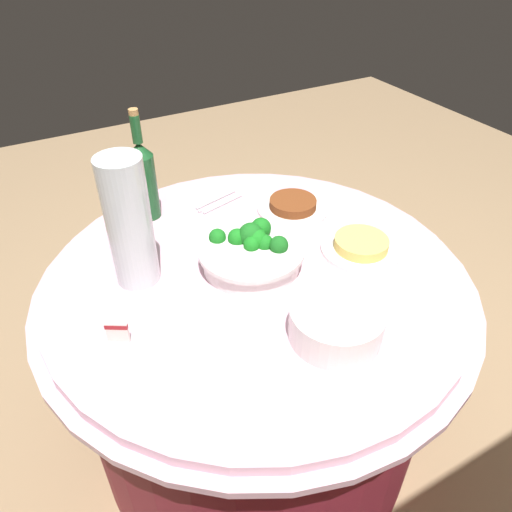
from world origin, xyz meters
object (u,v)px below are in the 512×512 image
object	(u,v)px
food_plate_noodles	(361,246)
food_plate_stir_fry	(293,206)
wine_bottle	(144,178)
label_placard_front	(117,331)
broccoli_bowl	(251,252)
decorative_fruit_vase	(130,230)
plate_stack	(336,323)
serving_tongs	(218,203)

from	to	relation	value
food_plate_noodles	food_plate_stir_fry	distance (m)	0.28
wine_bottle	food_plate_noodles	bearing A→B (deg)	134.51
food_plate_noodles	label_placard_front	world-z (taller)	label_placard_front
food_plate_noodles	broccoli_bowl	bearing A→B (deg)	-17.36
broccoli_bowl	food_plate_noodles	size ratio (longest dim) A/B	1.27
food_plate_stir_fry	wine_bottle	bearing A→B (deg)	-25.33
broccoli_bowl	decorative_fruit_vase	distance (m)	0.31
plate_stack	food_plate_noodles	size ratio (longest dim) A/B	0.95
label_placard_front	plate_stack	bearing A→B (deg)	152.91
plate_stack	food_plate_stir_fry	size ratio (longest dim) A/B	0.95
food_plate_noodles	food_plate_stir_fry	bearing A→B (deg)	-79.32
broccoli_bowl	food_plate_stir_fry	size ratio (longest dim) A/B	1.27
wine_bottle	label_placard_front	distance (m)	0.53
plate_stack	wine_bottle	distance (m)	0.72
broccoli_bowl	wine_bottle	xyz separation A→B (m)	(0.16, -0.37, 0.09)
wine_bottle	broccoli_bowl	bearing A→B (deg)	113.12
decorative_fruit_vase	food_plate_noodles	bearing A→B (deg)	162.27
broccoli_bowl	decorative_fruit_vase	world-z (taller)	decorative_fruit_vase
label_placard_front	broccoli_bowl	bearing A→B (deg)	-165.53
wine_bottle	decorative_fruit_vase	xyz separation A→B (m)	(0.12, 0.28, 0.02)
serving_tongs	food_plate_noodles	world-z (taller)	food_plate_noodles
decorative_fruit_vase	food_plate_stir_fry	world-z (taller)	decorative_fruit_vase
decorative_fruit_vase	wine_bottle	bearing A→B (deg)	-113.93
decorative_fruit_vase	food_plate_noodles	world-z (taller)	decorative_fruit_vase
wine_bottle	food_plate_stir_fry	distance (m)	0.46
decorative_fruit_vase	label_placard_front	distance (m)	0.25
plate_stack	serving_tongs	xyz separation A→B (m)	(-0.02, -0.65, -0.04)
broccoli_bowl	serving_tongs	world-z (taller)	broccoli_bowl
plate_stack	wine_bottle	xyz separation A→B (m)	(0.20, -0.69, 0.09)
broccoli_bowl	food_plate_noodles	distance (m)	0.31
wine_bottle	food_plate_noodles	size ratio (longest dim) A/B	1.53
decorative_fruit_vase	food_plate_stir_fry	xyz separation A→B (m)	(-0.53, -0.09, -0.13)
decorative_fruit_vase	food_plate_stir_fry	size ratio (longest dim) A/B	1.55
serving_tongs	food_plate_stir_fry	xyz separation A→B (m)	(-0.19, 0.15, 0.01)
broccoli_bowl	decorative_fruit_vase	bearing A→B (deg)	-18.11
broccoli_bowl	plate_stack	distance (m)	0.32
plate_stack	food_plate_stir_fry	bearing A→B (deg)	-112.27
decorative_fruit_vase	plate_stack	bearing A→B (deg)	127.92
wine_bottle	serving_tongs	xyz separation A→B (m)	(-0.21, 0.04, -0.12)
broccoli_bowl	plate_stack	xyz separation A→B (m)	(-0.04, 0.32, -0.00)
label_placard_front	decorative_fruit_vase	bearing A→B (deg)	-119.56
wine_bottle	decorative_fruit_vase	bearing A→B (deg)	66.07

